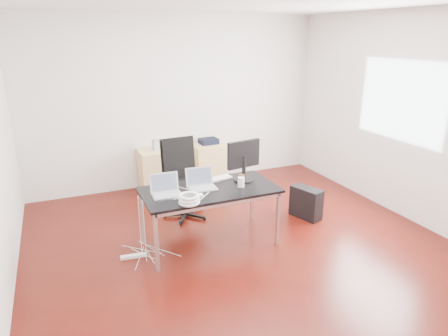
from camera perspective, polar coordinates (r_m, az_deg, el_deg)
name	(u,v)px	position (r m, az deg, el deg)	size (l,w,h in m)	color
room_shell	(246,135)	(4.47, 3.21, 4.73)	(5.00, 5.00, 5.00)	#3A0B06
desk	(210,193)	(4.76, -2.08, -3.57)	(1.60, 0.80, 0.73)	black
office_chair	(182,174)	(5.62, -5.95, -0.92)	(0.51, 0.53, 1.08)	black
filing_cabinet_left	(155,171)	(6.62, -9.77, -0.39)	(0.50, 0.50, 0.70)	tan
filing_cabinet_right	(207,164)	(6.87, -2.38, 0.58)	(0.50, 0.50, 0.70)	tan
pc_tower	(306,203)	(5.75, 11.63, -4.88)	(0.20, 0.45, 0.44)	black
wastebasket	(191,177)	(6.86, -4.79, -1.36)	(0.24, 0.24, 0.28)	black
power_strip	(134,256)	(4.87, -12.78, -12.18)	(0.30, 0.06, 0.04)	white
laptop_left	(166,190)	(4.60, -8.28, -3.12)	(0.34, 0.27, 0.23)	silver
laptop_right	(201,183)	(4.75, -3.26, -2.22)	(0.34, 0.27, 0.23)	silver
monitor	(244,158)	(4.93, 2.81, 1.37)	(0.45, 0.26, 0.51)	black
keyboard	(215,179)	(5.01, -1.26, -1.61)	(0.44, 0.14, 0.02)	white
cup_white	(241,182)	(4.78, 2.45, -2.03)	(0.08, 0.08, 0.12)	white
cup_brown	(242,178)	(4.93, 2.53, -1.51)	(0.08, 0.08, 0.10)	brown
cable_coil	(189,199)	(4.33, -5.01, -4.44)	(0.24, 0.24, 0.11)	white
power_adapter	(200,195)	(4.52, -3.50, -3.93)	(0.07, 0.07, 0.03)	white
speaker	(156,144)	(6.51, -9.75, 3.33)	(0.09, 0.08, 0.18)	#9E9E9E
navy_garment	(209,141)	(6.80, -2.22, 3.87)	(0.30, 0.24, 0.09)	black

